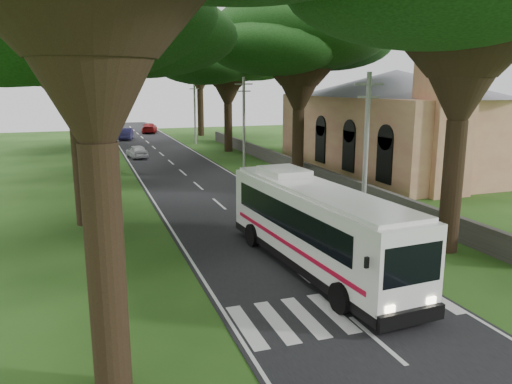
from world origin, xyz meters
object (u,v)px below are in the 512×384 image
(pole_mid, at_px, (244,122))
(distant_car_b, at_px, (126,134))
(pole_far, at_px, (195,110))
(distant_car_a, at_px, (137,151))
(pole_near, at_px, (366,150))
(pedestrian, at_px, (96,217))
(coach_bus, at_px, (315,225))
(distant_car_c, at_px, (149,128))
(church, at_px, (396,114))

(pole_mid, distance_m, distant_car_b, 29.29)
(pole_far, distance_m, distant_car_a, 13.41)
(pole_near, bearing_deg, pedestrian, 162.53)
(coach_bus, xyz_separation_m, distant_car_b, (-3.12, 52.07, -1.07))
(distant_car_c, bearing_deg, distant_car_b, 74.94)
(distant_car_b, bearing_deg, church, -48.05)
(distant_car_a, distance_m, distant_car_c, 26.84)
(pole_mid, distance_m, distant_car_c, 36.80)
(distant_car_b, bearing_deg, pole_far, -35.62)
(distant_car_a, relative_size, distant_car_b, 0.86)
(pole_far, bearing_deg, pole_near, -90.00)
(pole_mid, height_order, pole_far, same)
(church, bearing_deg, distant_car_b, 121.87)
(church, distance_m, distant_car_a, 25.56)
(church, relative_size, pedestrian, 14.79)
(pedestrian, bearing_deg, distant_car_a, 5.08)
(coach_bus, distance_m, distant_car_c, 60.54)
(pole_near, height_order, distant_car_b, pole_near)
(pole_far, relative_size, distant_car_a, 2.05)
(coach_bus, distance_m, distant_car_a, 34.29)
(pole_far, height_order, distant_car_a, pole_far)
(pole_far, distance_m, distant_car_b, 11.71)
(pole_near, distance_m, distant_car_c, 56.68)
(pole_mid, relative_size, pole_far, 1.00)
(pole_near, distance_m, distant_car_b, 48.77)
(pole_near, bearing_deg, pole_far, 90.00)
(coach_bus, bearing_deg, pedestrian, 131.55)
(church, bearing_deg, pole_mid, 160.19)
(pole_near, height_order, pole_mid, same)
(pole_near, relative_size, pedestrian, 4.93)
(pole_mid, bearing_deg, church, -19.81)
(church, bearing_deg, pedestrian, -155.66)
(distant_car_c, bearing_deg, pole_far, 113.83)
(pole_far, relative_size, coach_bus, 0.68)
(pole_mid, height_order, coach_bus, pole_mid)
(pole_far, bearing_deg, pedestrian, -109.87)
(distant_car_a, distance_m, distant_car_b, 18.00)
(pole_mid, xyz_separation_m, pedestrian, (-12.98, -15.92, -3.37))
(church, relative_size, distant_car_a, 6.14)
(church, height_order, distant_car_b, church)
(pole_mid, xyz_separation_m, pole_far, (0.00, 20.00, 0.00))
(pole_mid, xyz_separation_m, distant_car_b, (-7.83, 28.02, -3.40))
(pole_mid, bearing_deg, coach_bus, -101.06)
(church, distance_m, pole_mid, 13.16)
(distant_car_c, bearing_deg, pole_mid, 107.11)
(distant_car_c, bearing_deg, pole_near, 105.11)
(pole_near, relative_size, distant_car_b, 1.75)
(pedestrian, bearing_deg, pole_near, -92.10)
(pole_mid, xyz_separation_m, distant_car_a, (-8.27, 10.03, -3.48))
(distant_car_c, bearing_deg, distant_car_a, 91.46)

